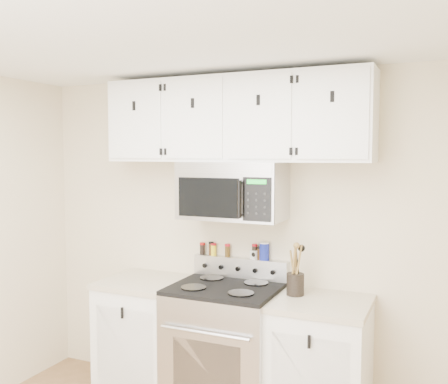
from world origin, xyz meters
name	(u,v)px	position (x,y,z in m)	size (l,w,h in m)	color
back_wall	(242,238)	(0.00, 1.75, 1.25)	(3.50, 0.01, 2.50)	beige
ceiling	(94,16)	(0.00, 0.00, 2.50)	(3.50, 3.50, 0.01)	white
range	(226,348)	(0.00, 1.43, 0.49)	(0.76, 0.65, 1.10)	#B7B7BA
base_cabinet_left	(147,337)	(-0.69, 1.45, 0.46)	(0.64, 0.62, 0.92)	white
base_cabinet_right	(320,367)	(0.69, 1.45, 0.46)	(0.64, 0.62, 0.92)	white
microwave	(233,191)	(0.00, 1.55, 1.63)	(0.76, 0.44, 0.42)	#9E9EA3
upper_cabinets	(234,119)	(0.00, 1.58, 2.15)	(2.00, 0.35, 0.62)	white
utensil_crock	(295,282)	(0.50, 1.50, 1.01)	(0.12, 0.12, 0.35)	black
kitchen_timer	(255,255)	(0.12, 1.71, 1.13)	(0.06, 0.05, 0.07)	silver
salt_canister	(264,251)	(0.19, 1.71, 1.17)	(0.07, 0.07, 0.14)	#162297
spice_jar_0	(202,248)	(-0.33, 1.71, 1.15)	(0.04, 0.04, 0.09)	black
spice_jar_1	(211,248)	(-0.25, 1.71, 1.15)	(0.04, 0.04, 0.11)	#3F250F
spice_jar_2	(213,249)	(-0.23, 1.71, 1.15)	(0.05, 0.05, 0.10)	yellow
spice_jar_3	(227,250)	(-0.11, 1.71, 1.15)	(0.04, 0.04, 0.10)	#453110
spice_jar_4	(255,251)	(0.12, 1.71, 1.16)	(0.04, 0.04, 0.12)	black
spice_jar_5	(260,253)	(0.16, 1.71, 1.15)	(0.04, 0.04, 0.10)	#3B220E
spice_jar_6	(263,253)	(0.18, 1.71, 1.15)	(0.04, 0.04, 0.10)	orange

